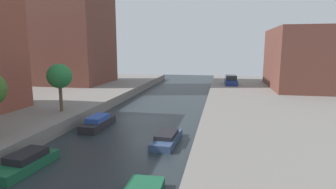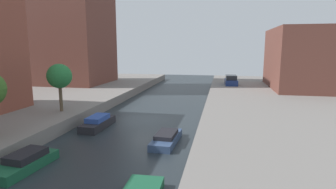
# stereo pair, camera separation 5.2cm
# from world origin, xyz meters

# --- Properties ---
(ground_plane) EXTENTS (84.00, 84.00, 0.00)m
(ground_plane) POSITION_xyz_m (0.00, 0.00, 0.00)
(ground_plane) COLOR #232B30
(quay_left) EXTENTS (20.00, 64.00, 1.00)m
(quay_left) POSITION_xyz_m (-15.00, 0.00, 0.50)
(quay_left) COLOR gray
(quay_left) RESTS_ON ground_plane
(quay_right) EXTENTS (20.00, 64.00, 1.00)m
(quay_right) POSITION_xyz_m (15.00, 0.00, 0.50)
(quay_right) COLOR gray
(quay_right) RESTS_ON ground_plane
(apartment_tower_far) EXTENTS (10.00, 10.37, 21.43)m
(apartment_tower_far) POSITION_xyz_m (-16.00, 16.15, 11.71)
(apartment_tower_far) COLOR brown
(apartment_tower_far) RESTS_ON quay_left
(low_block_right) EXTENTS (10.00, 13.19, 7.97)m
(low_block_right) POSITION_xyz_m (18.00, 16.89, 4.99)
(low_block_right) COLOR brown
(low_block_right) RESTS_ON quay_right
(street_tree_2) EXTENTS (2.08, 2.08, 4.08)m
(street_tree_2) POSITION_xyz_m (-6.99, -1.98, 4.00)
(street_tree_2) COLOR brown
(street_tree_2) RESTS_ON quay_left
(parked_car) EXTENTS (1.90, 4.09, 1.43)m
(parked_car) POSITION_xyz_m (7.83, 18.43, 1.60)
(parked_car) COLOR navy
(parked_car) RESTS_ON quay_right
(moored_boat_left_1) EXTENTS (1.77, 3.85, 0.92)m
(moored_boat_left_1) POSITION_xyz_m (-3.62, -10.86, 0.38)
(moored_boat_left_1) COLOR #195638
(moored_boat_left_1) RESTS_ON ground_plane
(moored_boat_left_2) EXTENTS (1.44, 4.02, 0.99)m
(moored_boat_left_2) POSITION_xyz_m (-3.22, -2.91, 0.42)
(moored_boat_left_2) COLOR #232328
(moored_boat_left_2) RESTS_ON ground_plane
(moored_boat_right_2) EXTENTS (1.60, 4.02, 0.75)m
(moored_boat_right_2) POSITION_xyz_m (2.95, -5.36, 0.32)
(moored_boat_right_2) COLOR #33476B
(moored_boat_right_2) RESTS_ON ground_plane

